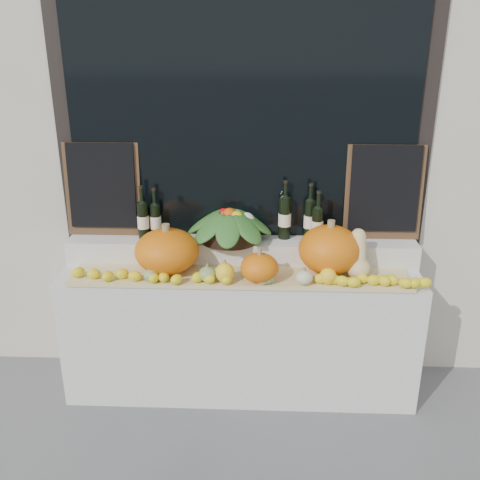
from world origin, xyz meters
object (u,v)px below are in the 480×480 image
Objects in this scene: pumpkin_right at (330,250)px; pumpkin_left at (167,251)px; butternut_squash at (359,258)px; produce_bowl at (230,225)px; wine_bottle_tall at (285,217)px.

pumpkin_left is at bearing -178.47° from pumpkin_right.
butternut_squash is 0.85m from produce_bowl.
pumpkin_left is at bearing 178.40° from butternut_squash.
pumpkin_left is 1.19m from butternut_squash.
butternut_squash is at bearing -19.40° from pumpkin_right.
pumpkin_left is 1.02× the size of wine_bottle_tall.
pumpkin_right is (1.01, 0.03, 0.01)m from pumpkin_left.
butternut_squash is (1.19, -0.03, -0.02)m from pumpkin_left.
pumpkin_right is 0.98× the size of wine_bottle_tall.
pumpkin_left is 1.01m from pumpkin_right.
wine_bottle_tall is (0.36, 0.05, 0.04)m from produce_bowl.
pumpkin_left is 1.38× the size of butternut_squash.
produce_bowl is (0.38, 0.22, 0.10)m from pumpkin_left.
butternut_squash is at bearing -17.28° from produce_bowl.
produce_bowl is at bearing 29.77° from pumpkin_left.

